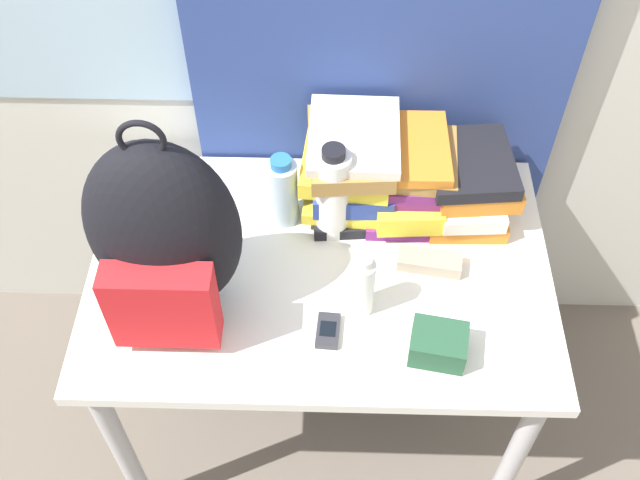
% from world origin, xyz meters
% --- Properties ---
extents(desk, '(1.09, 0.72, 0.75)m').
position_xyz_m(desk, '(0.00, 0.36, 0.65)').
color(desk, silver).
rests_on(desk, ground_plane).
extents(backpack, '(0.32, 0.26, 0.54)m').
position_xyz_m(backpack, '(-0.32, 0.25, 0.98)').
color(backpack, black).
rests_on(backpack, desk).
extents(book_stack_left, '(0.25, 0.29, 0.23)m').
position_xyz_m(book_stack_left, '(0.07, 0.58, 0.87)').
color(book_stack_left, black).
rests_on(book_stack_left, desk).
extents(book_stack_center, '(0.22, 0.28, 0.20)m').
position_xyz_m(book_stack_center, '(0.21, 0.57, 0.85)').
color(book_stack_center, '#6B2370').
rests_on(book_stack_center, desk).
extents(book_stack_right, '(0.23, 0.28, 0.17)m').
position_xyz_m(book_stack_right, '(0.36, 0.57, 0.83)').
color(book_stack_right, orange).
rests_on(book_stack_right, desk).
extents(water_bottle, '(0.08, 0.08, 0.20)m').
position_xyz_m(water_bottle, '(-0.09, 0.51, 0.85)').
color(water_bottle, silver).
rests_on(water_bottle, desk).
extents(sports_bottle, '(0.08, 0.08, 0.27)m').
position_xyz_m(sports_bottle, '(0.03, 0.48, 0.88)').
color(sports_bottle, white).
rests_on(sports_bottle, desk).
extents(sunscreen_bottle, '(0.06, 0.06, 0.18)m').
position_xyz_m(sunscreen_bottle, '(0.10, 0.25, 0.83)').
color(sunscreen_bottle, white).
rests_on(sunscreen_bottle, desk).
extents(cell_phone, '(0.06, 0.09, 0.02)m').
position_xyz_m(cell_phone, '(0.02, 0.18, 0.76)').
color(cell_phone, '#2D2D33').
rests_on(cell_phone, desk).
extents(sunglasses_case, '(0.16, 0.08, 0.04)m').
position_xyz_m(sunglasses_case, '(0.26, 0.37, 0.77)').
color(sunglasses_case, gray).
rests_on(sunglasses_case, desk).
extents(camera_pouch, '(0.13, 0.11, 0.07)m').
position_xyz_m(camera_pouch, '(0.26, 0.13, 0.79)').
color(camera_pouch, '#234C33').
rests_on(camera_pouch, desk).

